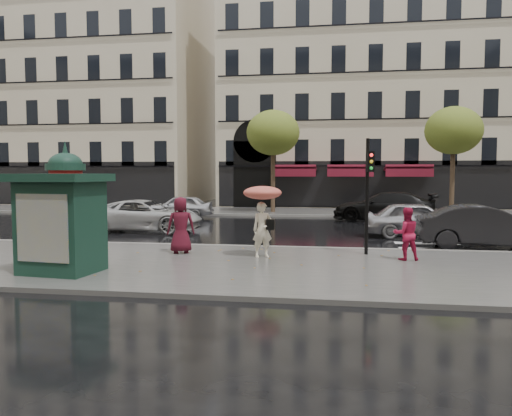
% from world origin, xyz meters
% --- Properties ---
extents(ground, '(160.00, 160.00, 0.00)m').
position_xyz_m(ground, '(0.00, 0.00, 0.00)').
color(ground, black).
rests_on(ground, ground).
extents(near_sidewalk, '(90.00, 7.00, 0.12)m').
position_xyz_m(near_sidewalk, '(0.00, -0.50, 0.06)').
color(near_sidewalk, '#474744').
rests_on(near_sidewalk, ground).
extents(far_sidewalk, '(90.00, 6.00, 0.12)m').
position_xyz_m(far_sidewalk, '(0.00, 19.00, 0.06)').
color(far_sidewalk, '#474744').
rests_on(far_sidewalk, ground).
extents(near_kerb, '(90.00, 0.25, 0.14)m').
position_xyz_m(near_kerb, '(0.00, 3.00, 0.07)').
color(near_kerb, slate).
rests_on(near_kerb, ground).
extents(far_kerb, '(90.00, 0.25, 0.14)m').
position_xyz_m(far_kerb, '(0.00, 16.00, 0.07)').
color(far_kerb, slate).
rests_on(far_kerb, ground).
extents(zebra_crossing, '(3.60, 11.75, 0.01)m').
position_xyz_m(zebra_crossing, '(6.00, 9.60, 0.01)').
color(zebra_crossing, silver).
rests_on(zebra_crossing, ground).
extents(bldg_far_corner, '(26.00, 14.00, 22.90)m').
position_xyz_m(bldg_far_corner, '(6.00, 30.00, 11.31)').
color(bldg_far_corner, '#B7A88C').
rests_on(bldg_far_corner, ground).
extents(bldg_far_left, '(24.00, 14.00, 22.90)m').
position_xyz_m(bldg_far_left, '(-22.00, 30.00, 11.31)').
color(bldg_far_left, '#B7A88C').
rests_on(bldg_far_left, ground).
extents(tree_far_left, '(3.40, 3.40, 6.64)m').
position_xyz_m(tree_far_left, '(-2.00, 18.00, 5.17)').
color(tree_far_left, '#38281C').
rests_on(tree_far_left, ground).
extents(tree_far_right, '(3.40, 3.40, 6.64)m').
position_xyz_m(tree_far_right, '(9.00, 18.00, 5.17)').
color(tree_far_right, '#38281C').
rests_on(tree_far_right, ground).
extents(woman_umbrella, '(1.15, 1.15, 2.21)m').
position_xyz_m(woman_umbrella, '(-0.17, 0.77, 1.58)').
color(woman_umbrella, '#F0E5C6').
rests_on(woman_umbrella, near_sidewalk).
extents(woman_red, '(0.83, 0.69, 1.53)m').
position_xyz_m(woman_red, '(4.00, 0.93, 0.89)').
color(woman_red, '#AE153A').
rests_on(woman_red, near_sidewalk).
extents(man_burgundy, '(1.01, 0.82, 1.78)m').
position_xyz_m(man_burgundy, '(-2.82, 1.13, 1.01)').
color(man_burgundy, '#490E1B').
rests_on(man_burgundy, near_sidewalk).
extents(morris_column, '(1.35, 1.35, 3.64)m').
position_xyz_m(morris_column, '(-7.40, 2.40, 1.86)').
color(morris_column, '#123024').
rests_on(morris_column, near_sidewalk).
extents(traffic_light, '(0.27, 0.35, 3.58)m').
position_xyz_m(traffic_light, '(2.95, 1.73, 2.29)').
color(traffic_light, black).
rests_on(traffic_light, near_sidewalk).
extents(newsstand, '(2.25, 1.96, 2.50)m').
position_xyz_m(newsstand, '(-4.87, -2.27, 1.41)').
color(newsstand, '#123024').
rests_on(newsstand, near_sidewalk).
extents(car_silver, '(4.36, 1.81, 1.48)m').
position_xyz_m(car_silver, '(5.32, 7.16, 0.74)').
color(car_silver, '#AAAAAE').
rests_on(car_silver, ground).
extents(car_darkgrey, '(4.65, 1.74, 1.52)m').
position_xyz_m(car_darkgrey, '(7.15, 4.46, 0.76)').
color(car_darkgrey, black).
rests_on(car_darkgrey, ground).
extents(car_white, '(5.18, 2.42, 1.43)m').
position_xyz_m(car_white, '(-6.50, 7.44, 0.72)').
color(car_white, '#BBBBBB').
rests_on(car_white, ground).
extents(car_black, '(5.62, 2.60, 1.59)m').
position_xyz_m(car_black, '(4.61, 14.06, 0.80)').
color(car_black, black).
rests_on(car_black, ground).
extents(car_far_silver, '(4.07, 1.96, 1.34)m').
position_xyz_m(car_far_silver, '(-7.08, 14.29, 0.67)').
color(car_far_silver, silver).
rests_on(car_far_silver, ground).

